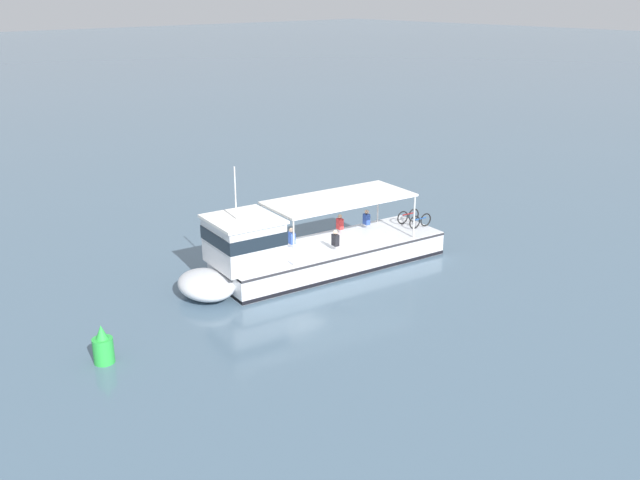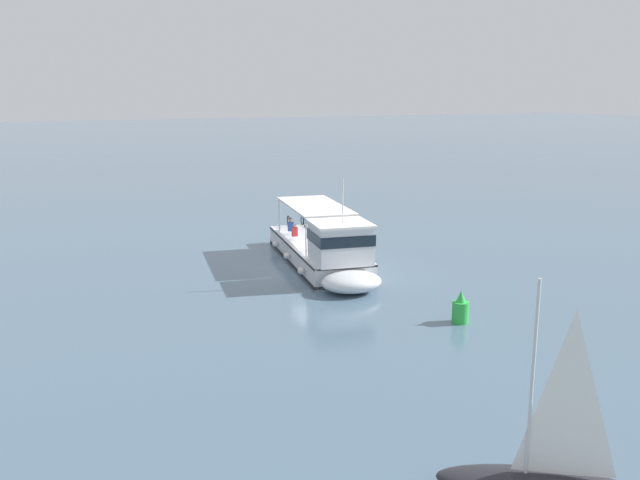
{
  "view_description": "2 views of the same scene",
  "coord_description": "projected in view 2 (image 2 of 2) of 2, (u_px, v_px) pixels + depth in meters",
  "views": [
    {
      "loc": [
        -22.85,
        18.67,
        12.02
      ],
      "look_at": [
        -0.63,
        -1.18,
        1.4
      ],
      "focal_mm": 39.71,
      "sensor_mm": 36.0,
      "label": 1
    },
    {
      "loc": [
        14.14,
        31.95,
        9.48
      ],
      "look_at": [
        -0.63,
        -1.18,
        1.4
      ],
      "focal_mm": 37.77,
      "sensor_mm": 36.0,
      "label": 2
    }
  ],
  "objects": [
    {
      "name": "ground_plane",
      "position": [
        318.0,
        271.0,
        36.17
      ],
      "size": [
        400.0,
        400.0,
        0.0
      ],
      "primitive_type": "plane",
      "color": "slate"
    },
    {
      "name": "ferry_main",
      "position": [
        325.0,
        251.0,
        36.29
      ],
      "size": [
        4.94,
        13.03,
        5.32
      ],
      "color": "silver",
      "rests_on": "ground"
    },
    {
      "name": "sailboat_far_left",
      "position": [
        541.0,
        476.0,
        15.93
      ],
      "size": [
        4.77,
        3.83,
        5.4
      ],
      "color": "#232328",
      "rests_on": "ground"
    },
    {
      "name": "channel_buoy",
      "position": [
        461.0,
        310.0,
        27.99
      ],
      "size": [
        0.7,
        0.7,
        1.4
      ],
      "color": "green",
      "rests_on": "ground"
    }
  ]
}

